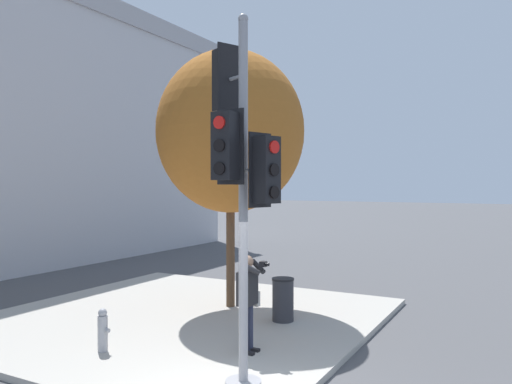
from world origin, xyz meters
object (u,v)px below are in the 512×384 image
Objects in this scene: street_tree at (230,132)px; fire_hydrant at (103,330)px; traffic_signal_pole at (240,171)px; trash_bin at (283,299)px; person_photographer at (248,294)px.

street_tree is 8.12× the size of fire_hydrant.
street_tree reaches higher than fire_hydrant.
traffic_signal_pole is 4.53m from trash_bin.
person_photographer is 2.24× the size of fire_hydrant.
person_photographer is at bearing 25.50° from traffic_signal_pole.
street_tree is (2.62, 1.96, 3.14)m from person_photographer.
street_tree is (4.10, 2.67, 1.05)m from traffic_signal_pole.
traffic_signal_pole reaches higher than person_photographer.
fire_hydrant is at bearing 84.19° from traffic_signal_pole.
fire_hydrant is (0.30, 2.94, -2.72)m from traffic_signal_pole.
street_tree reaches higher than traffic_signal_pole.
person_photographer is 0.28× the size of street_tree.
trash_bin reaches higher than fire_hydrant.
trash_bin is (3.24, -1.92, 0.09)m from fire_hydrant.
person_photographer is 4.54m from street_tree.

